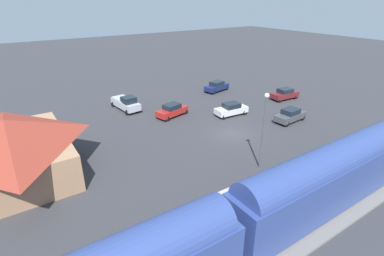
{
  "coord_description": "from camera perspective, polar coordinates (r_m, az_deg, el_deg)",
  "views": [
    {
      "loc": [
        -23.68,
        21.37,
        14.87
      ],
      "look_at": [
        2.11,
        4.24,
        1.0
      ],
      "focal_mm": 27.54,
      "sensor_mm": 36.0,
      "label": 1
    }
  ],
  "objects": [
    {
      "name": "sedan_red",
      "position": [
        39.76,
        -3.89,
        3.47
      ],
      "size": [
        2.89,
        4.81,
        1.74
      ],
      "color": "red",
      "rests_on": "ground"
    },
    {
      "name": "light_pole_near_platform",
      "position": [
        26.89,
        13.78,
        1.09
      ],
      "size": [
        0.44,
        0.44,
        7.36
      ],
      "color": "#515156",
      "rests_on": "ground"
    },
    {
      "name": "railway_track",
      "position": [
        27.73,
        27.23,
        -11.14
      ],
      "size": [
        4.8,
        70.0,
        0.3
      ],
      "color": "slate",
      "rests_on": "ground"
    },
    {
      "name": "pedestrian_waiting_far",
      "position": [
        31.99,
        25.6,
        -3.57
      ],
      "size": [
        0.36,
        0.36,
        1.71
      ],
      "color": "#333338",
      "rests_on": "platform"
    },
    {
      "name": "sedan_white",
      "position": [
        40.4,
        7.62,
        3.65
      ],
      "size": [
        2.19,
        4.63,
        1.74
      ],
      "color": "white",
      "rests_on": "ground"
    },
    {
      "name": "station_building",
      "position": [
        30.19,
        -31.69,
        -3.25
      ],
      "size": [
        12.52,
        9.76,
        5.45
      ],
      "color": "tan",
      "rests_on": "ground"
    },
    {
      "name": "sedan_navy",
      "position": [
        50.77,
        4.8,
        8.05
      ],
      "size": [
        2.75,
        4.79,
        1.74
      ],
      "color": "navy",
      "rests_on": "ground"
    },
    {
      "name": "sedan_charcoal",
      "position": [
        40.03,
        18.5,
        2.38
      ],
      "size": [
        2.19,
        4.63,
        1.74
      ],
      "color": "#47494F",
      "rests_on": "ground"
    },
    {
      "name": "platform",
      "position": [
        29.34,
        20.62,
        -7.72
      ],
      "size": [
        3.2,
        46.0,
        0.3
      ],
      "color": "#B7B2A8",
      "rests_on": "ground"
    },
    {
      "name": "pedestrian_on_platform",
      "position": [
        34.88,
        29.81,
        -2.2
      ],
      "size": [
        0.36,
        0.36,
        1.71
      ],
      "color": "#23284C",
      "rests_on": "platform"
    },
    {
      "name": "ground_plane",
      "position": [
        35.19,
        7.68,
        -1.09
      ],
      "size": [
        200.0,
        200.0,
        0.0
      ],
      "primitive_type": "plane",
      "color": "#38383D"
    },
    {
      "name": "pickup_silver",
      "position": [
        43.05,
        -12.68,
        4.78
      ],
      "size": [
        5.58,
        2.92,
        2.14
      ],
      "color": "silver",
      "rests_on": "ground"
    },
    {
      "name": "sedan_maroon",
      "position": [
        48.75,
        17.53,
        6.32
      ],
      "size": [
        2.16,
        4.62,
        1.74
      ],
      "color": "maroon",
      "rests_on": "ground"
    }
  ]
}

